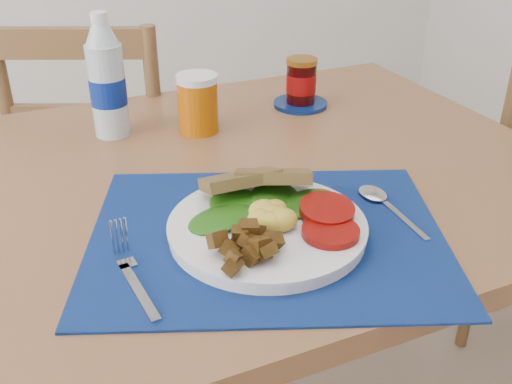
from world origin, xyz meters
TOP-DOWN VIEW (x-y plane):
  - table at (0.00, 0.20)m, footprint 1.40×0.90m
  - chair_far at (-0.03, 0.81)m, footprint 0.53×0.52m
  - placemat at (0.07, -0.02)m, footprint 0.63×0.56m
  - breakfast_plate at (0.07, -0.02)m, footprint 0.29×0.29m
  - fork at (-0.13, -0.04)m, footprint 0.03×0.18m
  - spoon at (0.28, -0.01)m, footprint 0.04×0.17m
  - water_bottle at (-0.05, 0.45)m, footprint 0.07×0.07m
  - juice_glass at (0.11, 0.39)m, footprint 0.08×0.08m
  - jam_on_saucer at (0.37, 0.44)m, footprint 0.12×0.12m

SIDE VIEW (x-z plane):
  - chair_far at x=-0.03m, z-range 0.01..1.12m
  - table at x=0.00m, z-range 0.29..1.04m
  - placemat at x=0.07m, z-range 0.75..0.75m
  - fork at x=-0.13m, z-range 0.75..0.76m
  - spoon at x=0.28m, z-range 0.75..0.76m
  - breakfast_plate at x=0.07m, z-range 0.74..0.81m
  - jam_on_saucer at x=0.37m, z-range 0.74..0.85m
  - juice_glass at x=0.11m, z-range 0.75..0.86m
  - water_bottle at x=-0.05m, z-range 0.74..0.98m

